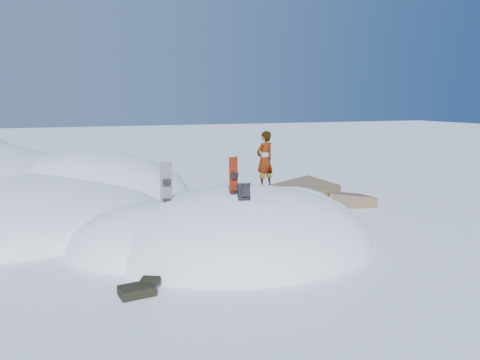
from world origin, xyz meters
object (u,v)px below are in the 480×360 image
object	(u,v)px
backpack	(244,192)
person	(265,160)
snowboard_dark	(167,194)
snowboard_red	(234,186)

from	to	relation	value
backpack	person	distance (m)	2.40
snowboard_dark	person	size ratio (longest dim) A/B	1.01
snowboard_red	person	distance (m)	2.07
backpack	person	size ratio (longest dim) A/B	0.29
snowboard_red	backpack	xyz separation A→B (m)	(0.07, -0.49, -0.06)
backpack	person	bearing A→B (deg)	68.65
backpack	snowboard_dark	bearing A→B (deg)	156.47
snowboard_dark	backpack	size ratio (longest dim) A/B	3.42
snowboard_red	backpack	distance (m)	0.50
snowboard_dark	backpack	distance (m)	2.03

